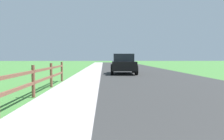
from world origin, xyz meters
TOP-DOWN VIEW (x-y plane):
  - ground_plane at (0.00, 25.00)m, footprint 120.00×120.00m
  - road_asphalt at (3.50, 27.00)m, footprint 7.00×66.00m
  - curb_concrete at (-3.00, 27.00)m, footprint 6.00×66.00m
  - grass_verge at (-4.50, 27.00)m, footprint 5.00×66.00m
  - rail_fence at (-2.08, 6.39)m, footprint 0.11×13.31m
  - parked_suv_black at (1.79, 18.81)m, footprint 2.15×4.36m

SIDE VIEW (x-z plane):
  - ground_plane at x=0.00m, z-range 0.00..0.00m
  - road_asphalt at x=3.50m, z-range 0.00..0.01m
  - curb_concrete at x=-3.00m, z-range 0.00..0.01m
  - grass_verge at x=-4.50m, z-range 0.00..0.01m
  - rail_fence at x=-2.08m, z-range 0.09..1.16m
  - parked_suv_black at x=1.79m, z-range 0.00..1.59m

